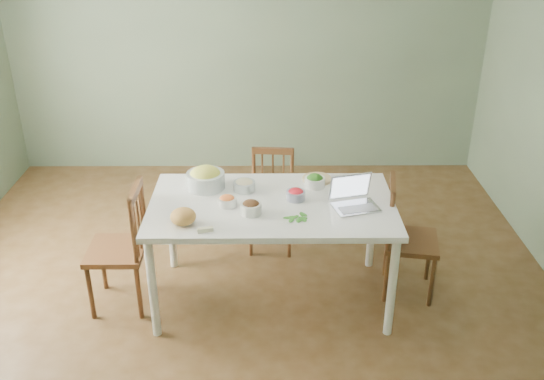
{
  "coord_description": "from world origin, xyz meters",
  "views": [
    {
      "loc": [
        0.22,
        -3.75,
        2.8
      ],
      "look_at": [
        0.25,
        0.03,
        0.92
      ],
      "focal_mm": 39.58,
      "sensor_mm": 36.0,
      "label": 1
    }
  ],
  "objects_px": {
    "bread_boule": "(183,216)",
    "laptop": "(357,195)",
    "chair_left": "(116,248)",
    "bowl_squash": "(206,178)",
    "chair_far": "(271,203)",
    "chair_right": "(411,239)",
    "dining_table": "(272,251)"
  },
  "relations": [
    {
      "from": "bread_boule",
      "to": "laptop",
      "type": "xyz_separation_m",
      "value": [
        1.18,
        0.21,
        0.05
      ]
    },
    {
      "from": "dining_table",
      "to": "chair_left",
      "type": "height_order",
      "value": "chair_left"
    },
    {
      "from": "bread_boule",
      "to": "bowl_squash",
      "type": "relative_size",
      "value": 0.61
    },
    {
      "from": "dining_table",
      "to": "bread_boule",
      "type": "relative_size",
      "value": 10.14
    },
    {
      "from": "bread_boule",
      "to": "chair_right",
      "type": "bearing_deg",
      "value": 13.25
    },
    {
      "from": "dining_table",
      "to": "chair_left",
      "type": "distance_m",
      "value": 1.14
    },
    {
      "from": "chair_far",
      "to": "chair_left",
      "type": "height_order",
      "value": "chair_left"
    },
    {
      "from": "chair_left",
      "to": "laptop",
      "type": "bearing_deg",
      "value": 88.83
    },
    {
      "from": "chair_right",
      "to": "bread_boule",
      "type": "distance_m",
      "value": 1.74
    },
    {
      "from": "chair_far",
      "to": "laptop",
      "type": "height_order",
      "value": "laptop"
    },
    {
      "from": "laptop",
      "to": "bread_boule",
      "type": "bearing_deg",
      "value": 175.27
    },
    {
      "from": "bread_boule",
      "to": "bowl_squash",
      "type": "height_order",
      "value": "bowl_squash"
    },
    {
      "from": "laptop",
      "to": "dining_table",
      "type": "bearing_deg",
      "value": 156.33
    },
    {
      "from": "chair_far",
      "to": "bowl_squash",
      "type": "xyz_separation_m",
      "value": [
        -0.49,
        -0.49,
        0.47
      ]
    },
    {
      "from": "chair_left",
      "to": "bread_boule",
      "type": "relative_size",
      "value": 5.64
    },
    {
      "from": "chair_far",
      "to": "chair_left",
      "type": "distance_m",
      "value": 1.39
    },
    {
      "from": "chair_right",
      "to": "chair_left",
      "type": "bearing_deg",
      "value": 103.88
    },
    {
      "from": "chair_right",
      "to": "laptop",
      "type": "relative_size",
      "value": 3.05
    },
    {
      "from": "chair_right",
      "to": "bread_boule",
      "type": "bearing_deg",
      "value": 113.27
    },
    {
      "from": "chair_far",
      "to": "chair_left",
      "type": "relative_size",
      "value": 0.89
    },
    {
      "from": "chair_right",
      "to": "bowl_squash",
      "type": "bearing_deg",
      "value": 94.15
    },
    {
      "from": "bowl_squash",
      "to": "laptop",
      "type": "bearing_deg",
      "value": -17.19
    },
    {
      "from": "chair_left",
      "to": "bowl_squash",
      "type": "xyz_separation_m",
      "value": [
        0.64,
        0.31,
        0.42
      ]
    },
    {
      "from": "bowl_squash",
      "to": "laptop",
      "type": "distance_m",
      "value": 1.13
    },
    {
      "from": "bread_boule",
      "to": "laptop",
      "type": "relative_size",
      "value": 0.57
    },
    {
      "from": "bread_boule",
      "to": "laptop",
      "type": "distance_m",
      "value": 1.2
    },
    {
      "from": "chair_left",
      "to": "bowl_squash",
      "type": "distance_m",
      "value": 0.82
    },
    {
      "from": "chair_left",
      "to": "bread_boule",
      "type": "bearing_deg",
      "value": 65.97
    },
    {
      "from": "dining_table",
      "to": "laptop",
      "type": "distance_m",
      "value": 0.79
    },
    {
      "from": "dining_table",
      "to": "bread_boule",
      "type": "bearing_deg",
      "value": -152.95
    },
    {
      "from": "dining_table",
      "to": "bread_boule",
      "type": "distance_m",
      "value": 0.81
    },
    {
      "from": "bread_boule",
      "to": "dining_table",
      "type": "bearing_deg",
      "value": 27.05
    }
  ]
}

